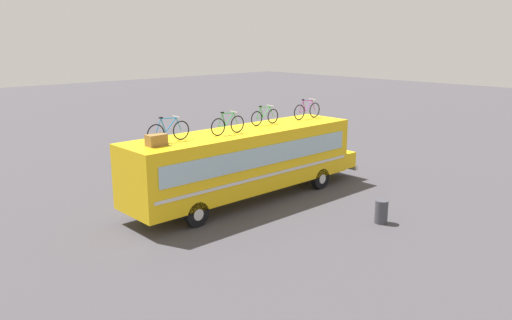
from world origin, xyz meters
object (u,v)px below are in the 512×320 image
object	(u,v)px
bus	(247,159)
rooftop_bicycle_4	(307,110)
rooftop_bicycle_3	(265,117)
trash_bin	(381,212)
rooftop_bicycle_2	(228,125)
rooftop_bicycle_1	(169,131)
luggage_bag_1	(156,140)

from	to	relation	value
bus	rooftop_bicycle_4	distance (m)	4.38
bus	rooftop_bicycle_3	world-z (taller)	rooftop_bicycle_3
rooftop_bicycle_3	trash_bin	world-z (taller)	rooftop_bicycle_3
bus	rooftop_bicycle_2	world-z (taller)	rooftop_bicycle_2
rooftop_bicycle_1	trash_bin	xyz separation A→B (m)	(5.56, -5.66, -3.00)
rooftop_bicycle_3	rooftop_bicycle_4	world-z (taller)	rooftop_bicycle_4
bus	rooftop_bicycle_2	bearing A→B (deg)	-169.45
luggage_bag_1	rooftop_bicycle_4	world-z (taller)	rooftop_bicycle_4
rooftop_bicycle_1	rooftop_bicycle_3	world-z (taller)	rooftop_bicycle_1
rooftop_bicycle_2	rooftop_bicycle_4	world-z (taller)	rooftop_bicycle_4
bus	trash_bin	size ratio (longest dim) A/B	13.39
bus	rooftop_bicycle_1	bearing A→B (deg)	178.30
rooftop_bicycle_3	rooftop_bicycle_2	bearing A→B (deg)	-166.73
rooftop_bicycle_1	rooftop_bicycle_2	distance (m)	2.58
trash_bin	rooftop_bicycle_4	bearing A→B (deg)	68.75
rooftop_bicycle_2	rooftop_bicycle_3	bearing A→B (deg)	13.27
rooftop_bicycle_4	bus	bearing A→B (deg)	-176.71
rooftop_bicycle_1	trash_bin	bearing A→B (deg)	-45.53
rooftop_bicycle_2	rooftop_bicycle_4	size ratio (longest dim) A/B	0.94
luggage_bag_1	rooftop_bicycle_3	distance (m)	5.95
luggage_bag_1	rooftop_bicycle_2	size ratio (longest dim) A/B	0.42
rooftop_bicycle_2	trash_bin	distance (m)	6.81
rooftop_bicycle_2	rooftop_bicycle_4	xyz separation A→B (m)	(5.26, 0.46, 0.01)
rooftop_bicycle_2	rooftop_bicycle_3	xyz separation A→B (m)	(2.64, 0.62, -0.02)
bus	rooftop_bicycle_1	size ratio (longest dim) A/B	6.52
rooftop_bicycle_1	rooftop_bicycle_2	xyz separation A→B (m)	(2.55, -0.34, -0.01)
bus	trash_bin	distance (m)	5.99
bus	luggage_bag_1	world-z (taller)	luggage_bag_1
luggage_bag_1	rooftop_bicycle_2	bearing A→B (deg)	-0.42
rooftop_bicycle_2	trash_bin	world-z (taller)	rooftop_bicycle_2
rooftop_bicycle_3	rooftop_bicycle_4	size ratio (longest dim) A/B	0.91
bus	rooftop_bicycle_1	distance (m)	4.12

